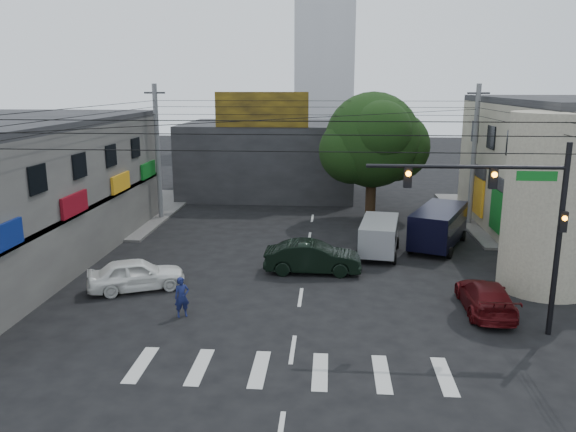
# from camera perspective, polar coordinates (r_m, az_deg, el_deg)

# --- Properties ---
(ground) EXTENTS (160.00, 160.00, 0.00)m
(ground) POSITION_cam_1_polar(r_m,az_deg,el_deg) (23.14, 1.00, -10.08)
(ground) COLOR black
(ground) RESTS_ON ground
(sidewalk_far_left) EXTENTS (16.00, 16.00, 0.15)m
(sidewalk_far_left) POSITION_cam_1_polar(r_m,az_deg,el_deg) (44.61, -21.25, 0.59)
(sidewalk_far_left) COLOR #514F4C
(sidewalk_far_left) RESTS_ON ground
(sidewalk_far_right) EXTENTS (16.00, 16.00, 0.15)m
(sidewalk_far_right) POSITION_cam_1_polar(r_m,az_deg,el_deg) (43.60, 26.90, -0.23)
(sidewalk_far_right) COLOR #514F4C
(sidewalk_far_right) RESTS_ON ground
(corner_column) EXTENTS (4.00, 4.00, 8.00)m
(corner_column) POSITION_cam_1_polar(r_m,az_deg,el_deg) (27.53, 25.10, 1.18)
(corner_column) COLOR gray
(corner_column) RESTS_ON ground
(building_far) EXTENTS (14.00, 10.00, 6.00)m
(building_far) POSITION_cam_1_polar(r_m,az_deg,el_deg) (47.90, -1.92, 5.86)
(building_far) COLOR #232326
(building_far) RESTS_ON ground
(billboard) EXTENTS (7.00, 0.30, 2.60)m
(billboard) POSITION_cam_1_polar(r_m,az_deg,el_deg) (42.67, -2.69, 10.74)
(billboard) COLOR olive
(billboard) RESTS_ON building_far
(street_tree) EXTENTS (6.40, 6.40, 8.70)m
(street_tree) POSITION_cam_1_polar(r_m,az_deg,el_deg) (38.49, 8.58, 7.61)
(street_tree) COLOR black
(street_tree) RESTS_ON ground
(traffic_gantry) EXTENTS (7.10, 0.35, 7.20)m
(traffic_gantry) POSITION_cam_1_polar(r_m,az_deg,el_deg) (21.69, 22.00, 0.75)
(traffic_gantry) COLOR black
(traffic_gantry) RESTS_ON ground
(utility_pole_far_left) EXTENTS (0.32, 0.32, 9.20)m
(utility_pole_far_left) POSITION_cam_1_polar(r_m,az_deg,el_deg) (39.28, -13.09, 6.25)
(utility_pole_far_left) COLOR #59595B
(utility_pole_far_left) RESTS_ON ground
(utility_pole_far_right) EXTENTS (0.32, 0.32, 9.20)m
(utility_pole_far_right) POSITION_cam_1_polar(r_m,az_deg,el_deg) (38.62, 18.35, 5.80)
(utility_pole_far_right) COLOR #59595B
(utility_pole_far_right) RESTS_ON ground
(dark_sedan) EXTENTS (1.67, 4.77, 1.57)m
(dark_sedan) POSITION_cam_1_polar(r_m,az_deg,el_deg) (27.93, 2.52, -4.21)
(dark_sedan) COLOR black
(dark_sedan) RESTS_ON ground
(white_compact) EXTENTS (4.86, 5.56, 1.47)m
(white_compact) POSITION_cam_1_polar(r_m,az_deg,el_deg) (26.56, -15.15, -5.73)
(white_compact) COLOR white
(white_compact) RESTS_ON ground
(maroon_sedan) EXTENTS (2.00, 4.55, 1.30)m
(maroon_sedan) POSITION_cam_1_polar(r_m,az_deg,el_deg) (24.65, 19.42, -7.74)
(maroon_sedan) COLOR #470A0D
(maroon_sedan) RESTS_ON ground
(silver_minivan) EXTENTS (5.02, 3.20, 1.92)m
(silver_minivan) POSITION_cam_1_polar(r_m,az_deg,el_deg) (31.16, 9.23, -2.18)
(silver_minivan) COLOR #999BA1
(silver_minivan) RESTS_ON ground
(navy_van) EXTENTS (7.22, 6.22, 2.27)m
(navy_van) POSITION_cam_1_polar(r_m,az_deg,el_deg) (33.30, 15.04, -1.16)
(navy_van) COLOR black
(navy_van) RESTS_ON ground
(traffic_officer) EXTENTS (0.93, 0.89, 1.65)m
(traffic_officer) POSITION_cam_1_polar(r_m,az_deg,el_deg) (23.15, -10.73, -8.09)
(traffic_officer) COLOR #151C4C
(traffic_officer) RESTS_ON ground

